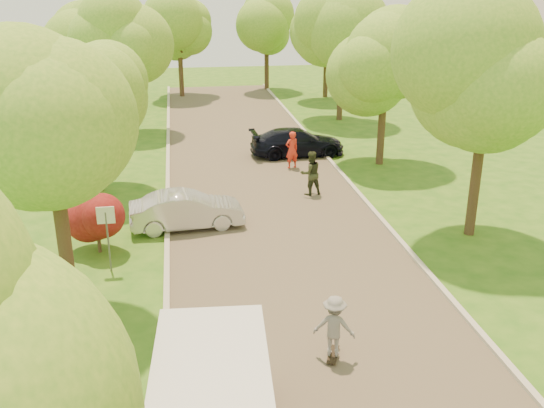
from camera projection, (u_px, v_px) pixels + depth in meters
ground at (318, 322)px, 16.41m from camera, size 100.00×100.00×0.00m
road at (272, 214)px, 23.80m from camera, size 8.00×60.00×0.01m
curb_left at (167, 219)px, 23.19m from camera, size 0.18×60.00×0.12m
curb_right at (371, 207)px, 24.38m from camera, size 0.18×60.00×0.12m
street_sign at (107, 225)px, 18.71m from camera, size 0.55×0.06×2.17m
red_shrub at (97, 222)px, 20.19m from camera, size 1.70×1.70×1.95m
tree_l_mida at (59, 136)px, 14.59m from camera, size 4.71×4.60×7.39m
tree_l_midb at (93, 85)px, 24.89m from camera, size 4.30×4.20×6.62m
tree_l_far at (120, 40)px, 33.89m from camera, size 4.92×4.80×7.79m
tree_r_mida at (494, 80)px, 20.11m from camera, size 5.13×5.00×7.95m
tree_r_midb at (390, 65)px, 28.60m from camera, size 4.51×4.40×7.01m
tree_r_far at (346, 27)px, 37.60m from camera, size 5.33×5.20×8.34m
tree_bg_a at (93, 31)px, 40.99m from camera, size 5.12×5.00×7.72m
tree_bg_b at (330, 23)px, 45.25m from camera, size 5.12×5.00×7.95m
tree_bg_c at (182, 30)px, 45.67m from camera, size 4.92×4.80×7.33m
tree_bg_d at (269, 23)px, 48.44m from camera, size 5.12×5.00×7.72m
silver_sedan at (187, 210)px, 22.34m from camera, size 4.29×1.81×1.38m
dark_sedan at (297, 142)px, 31.46m from camera, size 4.95×2.17×1.41m
longboard at (333, 355)px, 14.84m from camera, size 0.51×0.84×0.09m
skateboarder at (334, 326)px, 14.55m from camera, size 1.16×0.92×1.58m
person_striped at (292, 150)px, 29.28m from camera, size 0.77×0.63×1.83m
person_olive at (311, 173)px, 25.67m from camera, size 1.06×0.90×1.92m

